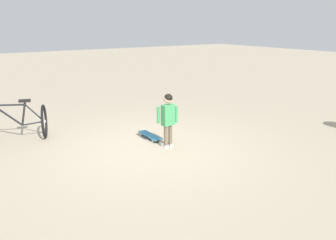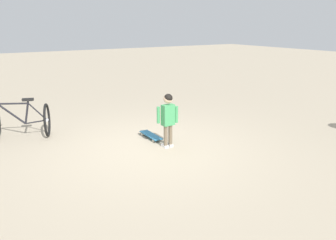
# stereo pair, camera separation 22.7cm
# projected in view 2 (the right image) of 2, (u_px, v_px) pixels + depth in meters

# --- Properties ---
(ground_plane) EXTENTS (50.00, 50.00, 0.00)m
(ground_plane) POSITION_uv_depth(u_px,v_px,m) (148.00, 149.00, 6.33)
(ground_plane) COLOR tan
(child_person) EXTENTS (0.21, 0.38, 1.06)m
(child_person) POSITION_uv_depth(u_px,v_px,m) (168.00, 115.00, 6.24)
(child_person) COLOR brown
(child_person) RESTS_ON ground
(skateboard) EXTENTS (0.70, 0.20, 0.07)m
(skateboard) POSITION_uv_depth(u_px,v_px,m) (151.00, 135.00, 6.91)
(skateboard) COLOR teal
(skateboard) RESTS_ON ground
(bicycle_near) EXTENTS (1.03, 1.25, 0.85)m
(bicycle_near) POSITION_uv_depth(u_px,v_px,m) (21.00, 120.00, 6.84)
(bicycle_near) COLOR black
(bicycle_near) RESTS_ON ground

